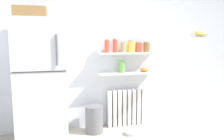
{
  "coord_description": "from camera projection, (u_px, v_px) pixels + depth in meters",
  "views": [
    {
      "loc": [
        -1.01,
        -1.65,
        1.5
      ],
      "look_at": [
        -0.18,
        1.6,
        1.05
      ],
      "focal_mm": 34.87,
      "sensor_mm": 36.0,
      "label": 1
    }
  ],
  "objects": [
    {
      "name": "storage_jar_1",
      "position": [
        115.0,
        46.0,
        3.64
      ],
      "size": [
        0.08,
        0.08,
        0.24
      ],
      "color": "#C64C38",
      "rests_on": "wall_shelf_upper"
    },
    {
      "name": "wall_shelf_lower",
      "position": [
        127.0,
        73.0,
        3.76
      ],
      "size": [
        0.99,
        0.22,
        0.02
      ],
      "primitive_type": "cube",
      "color": "white"
    },
    {
      "name": "radiator",
      "position": [
        126.0,
        107.0,
        3.87
      ],
      "size": [
        0.68,
        0.12,
        0.65
      ],
      "color": "white",
      "rests_on": "ground_plane"
    },
    {
      "name": "storage_jar_4",
      "position": [
        139.0,
        47.0,
        3.75
      ],
      "size": [
        0.12,
        0.12,
        0.18
      ],
      "color": "#C64C38",
      "rests_on": "wall_shelf_upper"
    },
    {
      "name": "refrigerator",
      "position": [
        42.0,
        80.0,
        3.18
      ],
      "size": [
        0.7,
        0.75,
        1.95
      ],
      "color": "#B7BABF",
      "rests_on": "ground_plane"
    },
    {
      "name": "hanging_fruit_basket",
      "position": [
        199.0,
        35.0,
        3.5
      ],
      "size": [
        0.3,
        0.3,
        0.1
      ],
      "color": "#B2B2B7"
    },
    {
      "name": "storage_jar_2",
      "position": [
        123.0,
        47.0,
        3.68
      ],
      "size": [
        0.09,
        0.09,
        0.18
      ],
      "color": "tan",
      "rests_on": "wall_shelf_upper"
    },
    {
      "name": "storage_jar_0",
      "position": [
        107.0,
        46.0,
        3.61
      ],
      "size": [
        0.08,
        0.08,
        0.23
      ],
      "color": "#C64C38",
      "rests_on": "wall_shelf_upper"
    },
    {
      "name": "storage_jar_5",
      "position": [
        147.0,
        47.0,
        3.78
      ],
      "size": [
        0.11,
        0.11,
        0.18
      ],
      "color": "olive",
      "rests_on": "wall_shelf_upper"
    },
    {
      "name": "wall_shelf_upper",
      "position": [
        127.0,
        53.0,
        3.71
      ],
      "size": [
        0.99,
        0.22,
        0.02
      ],
      "primitive_type": "cube",
      "color": "white"
    },
    {
      "name": "back_wall",
      "position": [
        116.0,
        52.0,
        3.82
      ],
      "size": [
        7.04,
        0.1,
        2.6
      ],
      "primitive_type": "cube",
      "color": "silver",
      "rests_on": "ground_plane"
    },
    {
      "name": "shelf_bowl",
      "position": [
        144.0,
        70.0,
        3.83
      ],
      "size": [
        0.16,
        0.16,
        0.07
      ],
      "primitive_type": "ellipsoid",
      "color": "orange",
      "rests_on": "wall_shelf_lower"
    },
    {
      "name": "vase",
      "position": [
        122.0,
        67.0,
        3.72
      ],
      "size": [
        0.11,
        0.11,
        0.21
      ],
      "primitive_type": "cylinder",
      "color": "#66A84C",
      "rests_on": "wall_shelf_lower"
    },
    {
      "name": "storage_jar_3",
      "position": [
        131.0,
        46.0,
        3.71
      ],
      "size": [
        0.12,
        0.12,
        0.2
      ],
      "color": "yellow",
      "rests_on": "wall_shelf_upper"
    },
    {
      "name": "trash_bin",
      "position": [
        94.0,
        119.0,
        3.57
      ],
      "size": [
        0.29,
        0.29,
        0.45
      ],
      "primitive_type": "cylinder",
      "color": "slate",
      "rests_on": "ground_plane"
    },
    {
      "name": "pet_food_bowl",
      "position": [
        131.0,
        133.0,
        3.51
      ],
      "size": [
        0.21,
        0.21,
        0.05
      ],
      "primitive_type": "cylinder",
      "color": "#B7B7BC",
      "rests_on": "ground_plane"
    }
  ]
}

